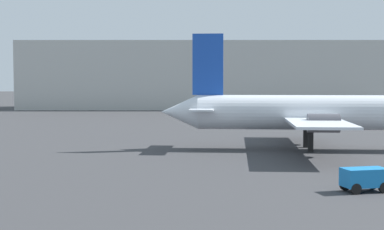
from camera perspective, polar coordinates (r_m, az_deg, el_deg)
The scene contains 3 objects.
airplane_on_taxiway at distance 51.85m, azimuth 12.46°, elevation 0.23°, with size 28.26×23.46×10.17m.
baggage_cart at distance 33.28m, azimuth 16.80°, elevation -5.95°, with size 2.64×1.86×1.30m.
terminal_building at distance 125.46m, azimuth 1.96°, elevation 3.88°, with size 78.76×18.58×14.03m, color #B7B7B2.
Camera 1 is at (-5.04, -6.71, 6.12)m, focal length 54.38 mm.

